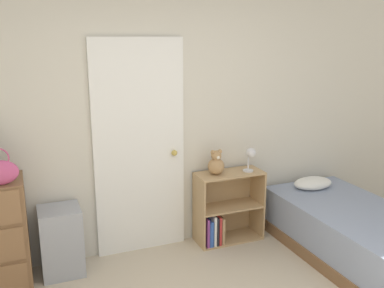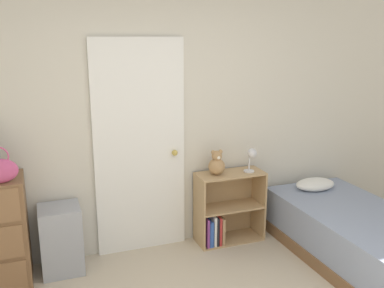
{
  "view_description": "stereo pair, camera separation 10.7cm",
  "coord_description": "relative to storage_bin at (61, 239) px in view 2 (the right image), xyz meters",
  "views": [
    {
      "loc": [
        -1.08,
        -1.63,
        2.03
      ],
      "look_at": [
        0.34,
        1.88,
        1.07
      ],
      "focal_mm": 40.0,
      "sensor_mm": 36.0,
      "label": 1
    },
    {
      "loc": [
        -0.98,
        -1.67,
        2.03
      ],
      "look_at": [
        0.34,
        1.88,
        1.07
      ],
      "focal_mm": 40.0,
      "sensor_mm": 36.0,
      "label": 2
    }
  ],
  "objects": [
    {
      "name": "teddy_bear",
      "position": [
        1.49,
        0.02,
        0.52
      ],
      "size": [
        0.16,
        0.16,
        0.25
      ],
      "color": "tan",
      "rests_on": "bookshelf"
    },
    {
      "name": "bookshelf",
      "position": [
        1.58,
        0.03,
        -0.0
      ],
      "size": [
        0.68,
        0.3,
        0.72
      ],
      "color": "tan",
      "rests_on": "ground_plane"
    },
    {
      "name": "bed",
      "position": [
        2.58,
        -0.73,
        -0.06
      ],
      "size": [
        0.96,
        1.82,
        0.58
      ],
      "color": "brown",
      "rests_on": "ground_plane"
    },
    {
      "name": "wall_back",
      "position": [
        0.86,
        0.22,
        0.97
      ],
      "size": [
        10.0,
        0.06,
        2.55
      ],
      "color": "beige",
      "rests_on": "ground_plane"
    },
    {
      "name": "desk_lamp",
      "position": [
        1.84,
        -0.02,
        0.58
      ],
      "size": [
        0.12,
        0.12,
        0.24
      ],
      "color": "silver",
      "rests_on": "bookshelf"
    },
    {
      "name": "storage_bin",
      "position": [
        0.0,
        0.0,
        0.0
      ],
      "size": [
        0.35,
        0.34,
        0.6
      ],
      "color": "#999EA8",
      "rests_on": "ground_plane"
    },
    {
      "name": "door_closed",
      "position": [
        0.77,
        0.17,
        0.71
      ],
      "size": [
        0.86,
        0.09,
        2.02
      ],
      "color": "white",
      "rests_on": "ground_plane"
    }
  ]
}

